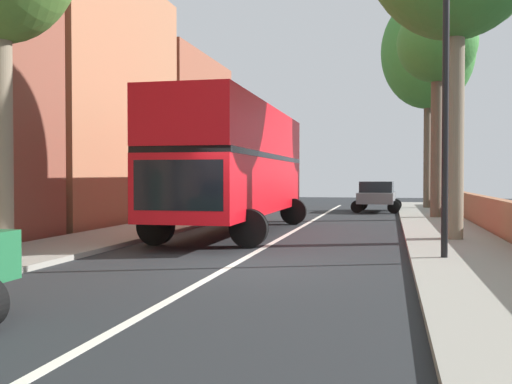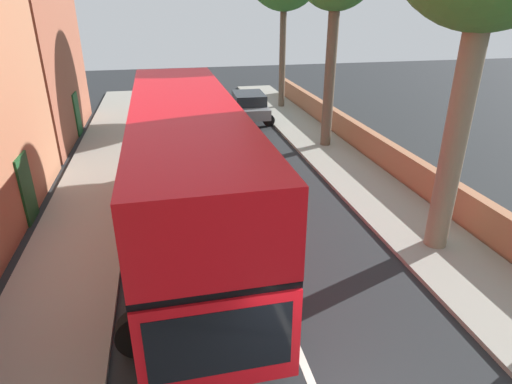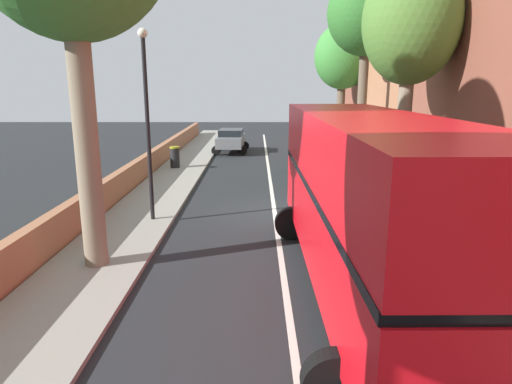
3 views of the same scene
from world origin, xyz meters
name	(u,v)px [view 3 (image 3 of 3)]	position (x,y,z in m)	size (l,w,h in m)	color
ground_plane	(274,211)	(0.00, 0.00, 0.00)	(84.00, 84.00, 0.00)	black
road_centre_line	(274,211)	(0.00, 0.00, 0.00)	(0.16, 54.00, 0.01)	silver
sidewalk_left	(403,210)	(-4.90, 0.00, 0.06)	(2.60, 60.00, 0.12)	gray
sidewalk_right	(146,210)	(4.90, 0.00, 0.06)	(2.60, 60.00, 0.12)	gray
boundary_wall_right	(104,196)	(6.45, 0.00, 0.57)	(0.36, 54.00, 1.15)	#9E6647
double_decker_bus	(366,194)	(-1.70, 6.91, 2.36)	(3.63, 11.26, 4.06)	red
parked_car_grey_right_0	(231,139)	(2.50, -15.21, 0.94)	(2.53, 4.12, 1.63)	slate
parked_car_green_left_1	(317,157)	(-2.50, -7.01, 0.96)	(2.55, 4.47, 1.71)	#1E6038
street_tree_left_0	(411,24)	(-4.88, -0.69, 6.81)	(3.50, 3.50, 9.06)	#7A6B56
street_tree_left_2	(367,15)	(-4.96, -8.06, 8.15)	(4.03, 4.03, 10.30)	brown
street_tree_left_4	(343,58)	(-5.29, -15.99, 6.51)	(3.91, 3.91, 8.72)	brown
lamppost_right	(147,112)	(4.30, 1.40, 3.81)	(0.32, 0.32, 6.31)	black
litter_bin_right	(175,157)	(5.30, -8.61, 0.72)	(0.55, 0.55, 1.19)	black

